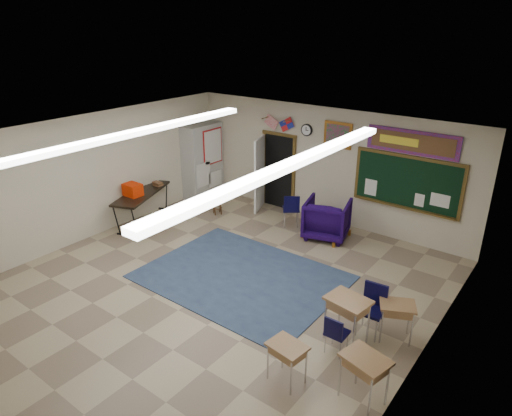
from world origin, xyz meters
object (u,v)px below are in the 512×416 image
Objects in this scene: wingback_armchair at (327,219)px; folding_table at (142,206)px; student_desk_front_right at (396,319)px; student_desk_front_left at (347,318)px; wooden_stool at (217,204)px.

wingback_armchair is 0.50× the size of folding_table.
folding_table is (-7.14, 0.62, 0.07)m from student_desk_front_right.
student_desk_front_left is at bearing -32.22° from folding_table.
student_desk_front_right is at bearing 120.03° from wingback_armchair.
folding_table reaches higher than student_desk_front_left.
student_desk_front_right is (2.84, -2.77, -0.10)m from wingback_armchair.
folding_table reaches higher than wingback_armchair.
wingback_armchair reaches higher than wooden_stool.
wingback_armchair is 4.82m from folding_table.
wooden_stool is at bearing -5.37° from wingback_armchair.
student_desk_front_right is 1.28× the size of wooden_stool.
student_desk_front_right is at bearing -27.00° from folding_table.
wooden_stool is (-5.30, 2.75, -0.18)m from student_desk_front_left.
wingback_armchair is at bearing 132.36° from student_desk_front_left.
folding_table is (-4.31, -2.15, -0.02)m from wingback_armchair.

